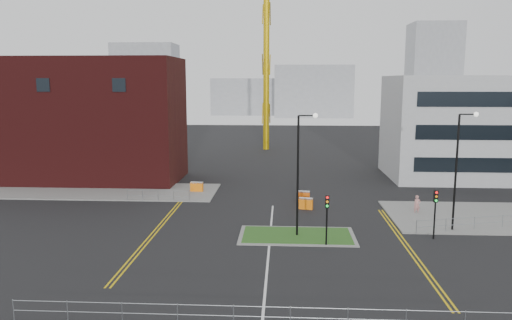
% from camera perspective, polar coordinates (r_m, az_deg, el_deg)
% --- Properties ---
extents(ground, '(200.00, 200.00, 0.00)m').
position_cam_1_polar(ground, '(30.19, 1.19, -13.30)').
color(ground, black).
rests_on(ground, ground).
extents(pavement_left, '(28.00, 8.00, 0.12)m').
position_cam_1_polar(pavement_left, '(55.31, -19.17, -3.33)').
color(pavement_left, slate).
rests_on(pavement_left, ground).
extents(island_kerb, '(8.60, 4.60, 0.08)m').
position_cam_1_polar(island_kerb, '(37.69, 4.70, -8.63)').
color(island_kerb, slate).
rests_on(island_kerb, ground).
extents(grass_island, '(8.00, 4.00, 0.12)m').
position_cam_1_polar(grass_island, '(37.69, 4.70, -8.60)').
color(grass_island, '#20521B').
rests_on(grass_island, ground).
extents(brick_building, '(24.20, 10.07, 14.24)m').
position_cam_1_polar(brick_building, '(60.97, -19.97, 4.20)').
color(brick_building, '#471111').
rests_on(brick_building, ground).
extents(office_block, '(25.00, 12.20, 12.00)m').
position_cam_1_polar(office_block, '(65.13, 25.87, 3.37)').
color(office_block, '#A7A9AC').
rests_on(office_block, ground).
extents(streetlamp_island, '(1.46, 0.36, 9.18)m').
position_cam_1_polar(streetlamp_island, '(36.42, 5.15, -0.55)').
color(streetlamp_island, black).
rests_on(streetlamp_island, ground).
extents(streetlamp_right_near, '(1.46, 0.36, 9.18)m').
position_cam_1_polar(streetlamp_right_near, '(40.60, 22.24, -0.20)').
color(streetlamp_right_near, black).
rests_on(streetlamp_right_near, ground).
extents(traffic_light_island, '(0.28, 0.33, 3.65)m').
position_cam_1_polar(traffic_light_island, '(35.16, 8.11, -5.71)').
color(traffic_light_island, black).
rests_on(traffic_light_island, ground).
extents(traffic_light_right, '(0.28, 0.33, 3.65)m').
position_cam_1_polar(traffic_light_right, '(38.58, 19.82, -4.83)').
color(traffic_light_right, black).
rests_on(traffic_light_right, ground).
extents(railing_front, '(24.05, 0.05, 1.10)m').
position_cam_1_polar(railing_front, '(24.40, 0.67, -16.98)').
color(railing_front, gray).
rests_on(railing_front, ground).
extents(railing_left, '(6.05, 0.05, 1.10)m').
position_cam_1_polar(railing_left, '(48.63, -11.13, -3.84)').
color(railing_left, gray).
rests_on(railing_left, ground).
extents(centre_line, '(0.15, 30.00, 0.01)m').
position_cam_1_polar(centre_line, '(32.04, 1.32, -11.93)').
color(centre_line, silver).
rests_on(centre_line, ground).
extents(yellow_left_a, '(0.12, 24.00, 0.01)m').
position_cam_1_polar(yellow_left_a, '(40.83, -11.13, -7.42)').
color(yellow_left_a, gold).
rests_on(yellow_left_a, ground).
extents(yellow_left_b, '(0.12, 24.00, 0.01)m').
position_cam_1_polar(yellow_left_b, '(40.76, -10.72, -7.44)').
color(yellow_left_b, gold).
rests_on(yellow_left_b, ground).
extents(yellow_right_a, '(0.12, 20.00, 0.01)m').
position_cam_1_polar(yellow_right_a, '(36.80, 16.70, -9.50)').
color(yellow_right_a, gold).
rests_on(yellow_right_a, ground).
extents(yellow_right_b, '(0.12, 20.00, 0.01)m').
position_cam_1_polar(yellow_right_b, '(36.87, 17.16, -9.49)').
color(yellow_right_b, gold).
rests_on(yellow_right_b, ground).
extents(skyline_a, '(18.00, 12.00, 22.00)m').
position_cam_1_polar(skyline_a, '(153.45, -12.42, 8.75)').
color(skyline_a, gray).
rests_on(skyline_a, ground).
extents(skyline_b, '(24.00, 12.00, 16.00)m').
position_cam_1_polar(skyline_b, '(158.18, 6.54, 7.82)').
color(skyline_b, gray).
rests_on(skyline_b, ground).
extents(skyline_c, '(14.00, 12.00, 28.00)m').
position_cam_1_polar(skyline_c, '(159.12, 19.56, 9.53)').
color(skyline_c, gray).
rests_on(skyline_c, ground).
extents(skyline_d, '(30.00, 12.00, 12.00)m').
position_cam_1_polar(skyline_d, '(168.21, 0.15, 7.27)').
color(skyline_d, gray).
rests_on(skyline_d, ground).
extents(pedestrian, '(0.67, 0.50, 1.66)m').
position_cam_1_polar(pedestrian, '(45.54, 17.93, -4.89)').
color(pedestrian, tan).
rests_on(pedestrian, ground).
extents(barrier_left, '(1.32, 0.53, 1.09)m').
position_cam_1_polar(barrier_left, '(52.01, -6.79, -3.05)').
color(barrier_left, orange).
rests_on(barrier_left, ground).
extents(barrier_mid, '(1.29, 0.67, 1.03)m').
position_cam_1_polar(barrier_mid, '(45.28, 5.72, -4.91)').
color(barrier_mid, orange).
rests_on(barrier_mid, ground).
extents(barrier_right, '(1.28, 0.55, 1.05)m').
position_cam_1_polar(barrier_right, '(47.93, 5.40, -4.11)').
color(barrier_right, '#F75E0D').
rests_on(barrier_right, ground).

